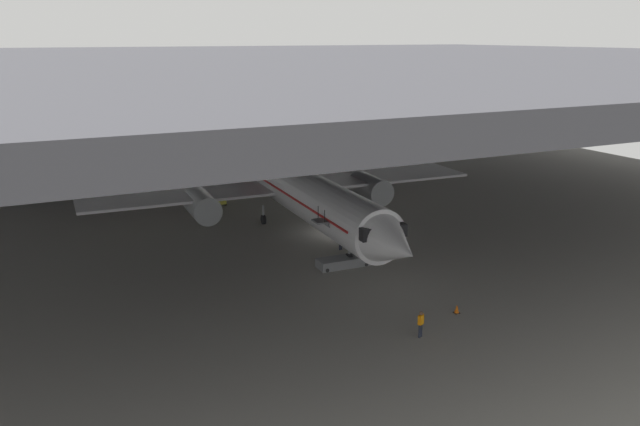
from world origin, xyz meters
name	(u,v)px	position (x,y,z in m)	size (l,w,h in m)	color
ground_plane	(337,232)	(0.00, 0.00, 0.00)	(110.00, 110.00, 0.00)	gray
hangar_structure	(276,61)	(-0.05, 13.75, 14.60)	(121.00, 99.00, 15.23)	#4C4F54
airplane_main	(298,190)	(-2.53, 2.96, 3.60)	(38.24, 39.65, 12.28)	white
boarding_stairs	(342,257)	(-3.70, -7.95, 0.75)	(4.43, 1.68, 4.83)	slate
crew_worker_near_nose	(421,323)	(-5.16, -20.55, 0.93)	(0.51, 0.35, 1.63)	#232838
crew_worker_by_stairs	(341,239)	(-1.98, -4.37, 0.90)	(0.53, 0.30, 1.59)	#232838
airplane_distant	(28,150)	(-23.76, 37.58, 3.38)	(34.61, 34.20, 11.10)	white
traffic_cone_orange	(457,309)	(-1.13, -18.76, 0.29)	(0.36, 0.36, 0.60)	black
baggage_tug	(218,199)	(-6.68, 14.34, 0.53)	(1.33, 2.23, 0.90)	yellow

